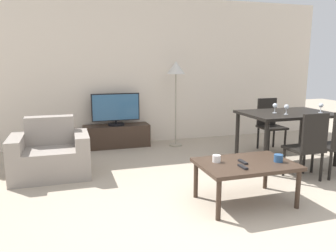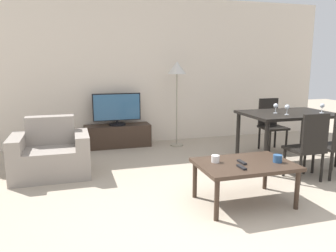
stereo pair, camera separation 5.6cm
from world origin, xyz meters
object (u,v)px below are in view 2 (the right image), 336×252
at_px(tv, 117,109).
at_px(cup_white_near, 278,159).
at_px(armchair, 51,155).
at_px(floor_lamp, 177,73).
at_px(remote_primary, 242,167).
at_px(remote_secondary, 242,162).
at_px(coffee_table, 245,167).
at_px(dining_chair_near, 309,145).
at_px(wine_glass_right, 276,106).
at_px(dining_table, 288,119).
at_px(cup_colored_far, 215,159).
at_px(wine_glass_center, 287,108).
at_px(wine_glass_left, 322,106).
at_px(tv_stand, 118,136).
at_px(dining_chair_far, 271,122).

height_order(tv, cup_white_near, tv).
xyz_separation_m(armchair, floor_lamp, (2.13, 1.06, 1.05)).
height_order(remote_primary, cup_white_near, cup_white_near).
bearing_deg(remote_secondary, coffee_table, 6.85).
relative_size(armchair, coffee_table, 0.98).
bearing_deg(dining_chair_near, wine_glass_right, 89.21).
height_order(coffee_table, dining_table, dining_table).
xyz_separation_m(cup_colored_far, wine_glass_center, (1.49, 0.85, 0.39)).
xyz_separation_m(tv, coffee_table, (0.97, -2.84, -0.28)).
distance_m(armchair, wine_glass_left, 3.93).
relative_size(tv_stand, cup_colored_far, 13.46).
relative_size(dining_chair_far, remote_primary, 5.97).
xyz_separation_m(armchair, cup_white_near, (2.39, -1.64, 0.22)).
bearing_deg(tv, floor_lamp, -12.29).
xyz_separation_m(cup_white_near, wine_glass_left, (1.44, 1.03, 0.38)).
bearing_deg(tv, remote_secondary, -71.85).
relative_size(dining_table, wine_glass_right, 9.07).
distance_m(armchair, tv, 1.73).
bearing_deg(tv, remote_primary, -74.24).
bearing_deg(floor_lamp, dining_chair_near, -65.34).
bearing_deg(remote_primary, dining_chair_far, 50.31).
bearing_deg(dining_chair_far, tv_stand, 159.50).
distance_m(floor_lamp, cup_white_near, 2.84).
height_order(armchair, dining_table, same).
bearing_deg(dining_chair_near, tv, 130.11).
relative_size(remote_secondary, wine_glass_center, 1.03).
xyz_separation_m(coffee_table, remote_secondary, (-0.04, -0.00, 0.06)).
height_order(cup_colored_far, wine_glass_center, wine_glass_center).
bearing_deg(wine_glass_right, coffee_table, -134.90).
distance_m(remote_secondary, wine_glass_left, 2.09).
relative_size(floor_lamp, wine_glass_center, 10.50).
distance_m(coffee_table, dining_table, 1.78).
xyz_separation_m(tv, wine_glass_left, (2.76, -1.90, 0.19)).
bearing_deg(wine_glass_right, armchair, 172.30).
xyz_separation_m(dining_chair_far, floor_lamp, (-1.49, 0.72, 0.84)).
bearing_deg(floor_lamp, cup_colored_far, -98.53).
relative_size(coffee_table, dining_table, 0.77).
relative_size(tv, wine_glass_center, 5.86).
bearing_deg(wine_glass_right, dining_table, 1.30).
bearing_deg(remote_primary, tv_stand, 105.75).
height_order(dining_table, cup_white_near, dining_table).
bearing_deg(remote_primary, cup_colored_far, 122.78).
height_order(tv, remote_primary, tv).
height_order(coffee_table, remote_primary, remote_primary).
xyz_separation_m(coffee_table, remote_primary, (-0.13, -0.16, 0.06)).
bearing_deg(coffee_table, tv, 108.90).
height_order(dining_chair_near, floor_lamp, floor_lamp).
bearing_deg(cup_white_near, wine_glass_left, 35.52).
xyz_separation_m(armchair, dining_chair_near, (3.16, -1.19, 0.21)).
bearing_deg(wine_glass_center, remote_secondary, -142.08).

